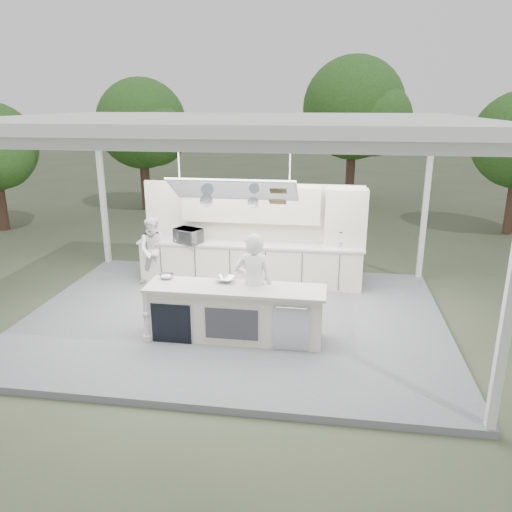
% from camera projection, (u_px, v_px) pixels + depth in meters
% --- Properties ---
extents(ground, '(90.00, 90.00, 0.00)m').
position_uv_depth(ground, '(234.00, 321.00, 9.73)').
color(ground, '#424B33').
rests_on(ground, ground).
extents(stage_deck, '(8.00, 6.00, 0.12)m').
position_uv_depth(stage_deck, '(234.00, 319.00, 9.72)').
color(stage_deck, slate).
rests_on(stage_deck, ground).
extents(tent, '(8.20, 6.20, 3.86)m').
position_uv_depth(tent, '(232.00, 126.00, 8.62)').
color(tent, white).
rests_on(tent, ground).
extents(demo_island, '(3.10, 0.79, 0.95)m').
position_uv_depth(demo_island, '(234.00, 313.00, 8.67)').
color(demo_island, beige).
rests_on(demo_island, stage_deck).
extents(back_counter, '(5.08, 0.72, 0.95)m').
position_uv_depth(back_counter, '(250.00, 263.00, 11.35)').
color(back_counter, beige).
rests_on(back_counter, stage_deck).
extents(back_wall_unit, '(5.05, 0.48, 2.25)m').
position_uv_depth(back_wall_unit, '(271.00, 219.00, 11.20)').
color(back_wall_unit, beige).
rests_on(back_wall_unit, stage_deck).
extents(tree_cluster, '(19.55, 9.40, 5.85)m').
position_uv_depth(tree_cluster, '(280.00, 125.00, 18.00)').
color(tree_cluster, '#442B22').
rests_on(tree_cluster, ground).
extents(head_chef, '(0.70, 0.47, 1.86)m').
position_uv_depth(head_chef, '(254.00, 285.00, 8.69)').
color(head_chef, white).
rests_on(head_chef, stage_deck).
extents(sous_chef, '(0.86, 0.74, 1.54)m').
position_uv_depth(sous_chef, '(155.00, 251.00, 11.23)').
color(sous_chef, silver).
rests_on(sous_chef, stage_deck).
extents(toaster_oven, '(0.70, 0.61, 0.33)m').
position_uv_depth(toaster_oven, '(188.00, 236.00, 11.17)').
color(toaster_oven, '#B4B7BB').
rests_on(toaster_oven, back_counter).
extents(bowl_large, '(0.39, 0.39, 0.08)m').
position_uv_depth(bowl_large, '(225.00, 279.00, 8.79)').
color(bowl_large, silver).
rests_on(bowl_large, demo_island).
extents(bowl_small, '(0.30, 0.30, 0.08)m').
position_uv_depth(bowl_small, '(167.00, 276.00, 8.95)').
color(bowl_small, '#B7B9BE').
rests_on(bowl_small, demo_island).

